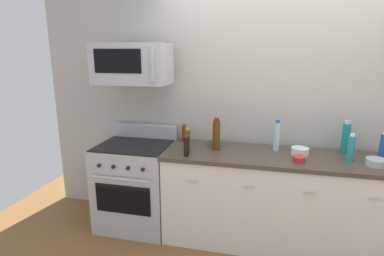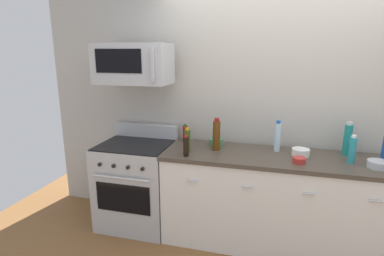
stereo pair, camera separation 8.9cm
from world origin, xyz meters
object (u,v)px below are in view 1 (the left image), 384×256
(bottle_sparkling_teal, at_px, (346,138))
(bowl_white_ceramic, at_px, (300,151))
(range_oven, at_px, (136,184))
(bowl_green_glaze, at_px, (216,142))
(bottle_hot_sauce_red, at_px, (184,133))
(bowl_red_small, at_px, (299,159))
(bowl_steel_prep, at_px, (376,162))
(bottle_dish_soap, at_px, (351,148))
(bottle_wine_amber, at_px, (216,135))
(bottle_soda_blue, at_px, (383,146))
(microwave, at_px, (132,64))
(bottle_olive_oil, at_px, (188,141))
(bottle_water_clear, at_px, (277,136))
(bottle_soy_sauce_dark, at_px, (187,146))

(bottle_sparkling_teal, bearing_deg, bowl_white_ceramic, -161.26)
(range_oven, height_order, bowl_green_glaze, range_oven)
(bottle_hot_sauce_red, bearing_deg, bowl_red_small, -18.33)
(bowl_green_glaze, height_order, bowl_steel_prep, bowl_green_glaze)
(range_oven, distance_m, bottle_dish_soap, 2.15)
(range_oven, distance_m, bottle_wine_amber, 1.06)
(bottle_soda_blue, relative_size, bowl_steel_prep, 1.51)
(microwave, height_order, bottle_soda_blue, microwave)
(range_oven, height_order, bottle_wine_amber, bottle_wine_amber)
(bowl_steel_prep, bearing_deg, range_oven, 177.54)
(bottle_olive_oil, bearing_deg, bottle_dish_soap, 3.60)
(range_oven, relative_size, bottle_sparkling_teal, 3.34)
(bottle_dish_soap, relative_size, bowl_steel_prep, 1.49)
(bowl_red_small, bearing_deg, bottle_dish_soap, 15.13)
(range_oven, bearing_deg, bottle_wine_amber, 2.02)
(bottle_sparkling_teal, bearing_deg, bottle_hot_sauce_red, 178.52)
(bowl_green_glaze, relative_size, bowl_red_small, 1.31)
(bottle_soda_blue, height_order, bottle_wine_amber, bottle_wine_amber)
(bottle_olive_oil, bearing_deg, bowl_green_glaze, 53.44)
(bottle_sparkling_teal, bearing_deg, microwave, -175.76)
(bottle_soda_blue, relative_size, bottle_wine_amber, 0.80)
(range_oven, distance_m, bottle_soda_blue, 2.44)
(bottle_soda_blue, bearing_deg, bowl_red_small, -161.99)
(microwave, relative_size, bowl_steel_prep, 4.37)
(microwave, height_order, bowl_red_small, microwave)
(bottle_olive_oil, height_order, bottle_water_clear, bottle_water_clear)
(range_oven, bearing_deg, bottle_water_clear, 5.95)
(bottle_dish_soap, distance_m, bottle_water_clear, 0.65)
(bottle_hot_sauce_red, bearing_deg, bottle_water_clear, -5.31)
(range_oven, relative_size, bottle_hot_sauce_red, 5.70)
(range_oven, distance_m, bowl_steel_prep, 2.32)
(bottle_soy_sauce_dark, height_order, bowl_white_ceramic, bottle_soy_sauce_dark)
(bottle_soy_sauce_dark, relative_size, bottle_water_clear, 0.65)
(range_oven, bearing_deg, bottle_soda_blue, 2.33)
(bowl_green_glaze, height_order, bowl_red_small, bowl_green_glaze)
(bottle_hot_sauce_red, relative_size, bottle_soy_sauce_dark, 0.95)
(bowl_steel_prep, bearing_deg, bottle_soda_blue, 62.38)
(microwave, bearing_deg, bowl_green_glaze, 9.81)
(bottle_soda_blue, bearing_deg, bottle_water_clear, 176.63)
(bowl_red_small, bearing_deg, bowl_white_ceramic, 82.65)
(bottle_dish_soap, xyz_separation_m, bottle_soda_blue, (0.29, 0.12, 0.00))
(bottle_hot_sauce_red, distance_m, bottle_olive_oil, 0.38)
(bowl_green_glaze, bearing_deg, bowl_steel_prep, -11.31)
(bottle_olive_oil, bearing_deg, bottle_soy_sauce_dark, -80.56)
(bottle_soy_sauce_dark, bearing_deg, bottle_dish_soap, 7.96)
(bottle_soda_blue, bearing_deg, bottle_dish_soap, -157.86)
(microwave, height_order, bottle_sparkling_teal, microwave)
(bottle_olive_oil, bearing_deg, bottle_sparkling_teal, 12.08)
(bowl_green_glaze, bearing_deg, microwave, -170.19)
(bottle_soy_sauce_dark, distance_m, bowl_green_glaze, 0.47)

